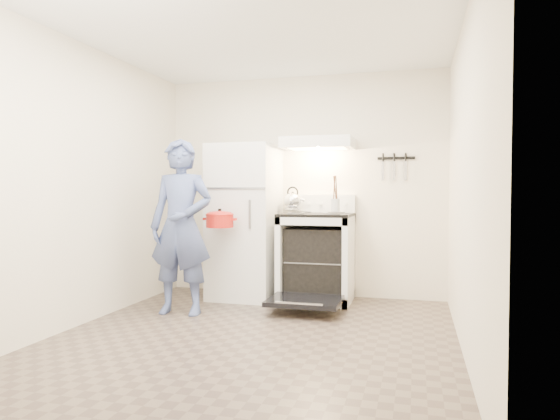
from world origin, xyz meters
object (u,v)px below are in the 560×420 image
object	(u,v)px
stove_body	(317,259)
tea_kettle	(293,200)
person	(181,227)
refrigerator	(245,222)
dutch_oven	(220,221)

from	to	relation	value
stove_body	tea_kettle	world-z (taller)	tea_kettle
stove_body	person	distance (m)	1.51
refrigerator	person	size ratio (longest dim) A/B	1.01
tea_kettle	person	distance (m)	1.36
person	dutch_oven	distance (m)	0.42
stove_body	tea_kettle	bearing A→B (deg)	155.68
refrigerator	person	xyz separation A→B (m)	(-0.35, -0.87, -0.00)
tea_kettle	dutch_oven	xyz separation A→B (m)	(-0.59, -0.71, -0.21)
tea_kettle	person	size ratio (longest dim) A/B	0.17
person	tea_kettle	bearing A→B (deg)	45.42
tea_kettle	dutch_oven	size ratio (longest dim) A/B	0.83
refrigerator	dutch_oven	world-z (taller)	refrigerator
stove_body	refrigerator	bearing A→B (deg)	-178.23
refrigerator	tea_kettle	xyz separation A→B (m)	(0.51, 0.16, 0.24)
stove_body	dutch_oven	xyz separation A→B (m)	(-0.89, -0.57, 0.43)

